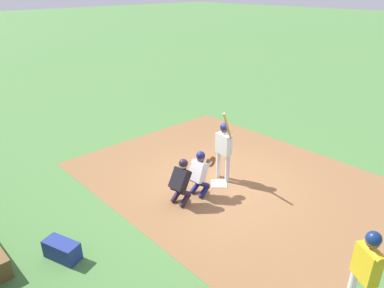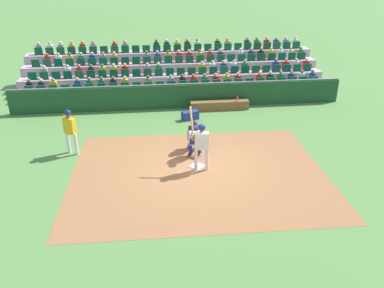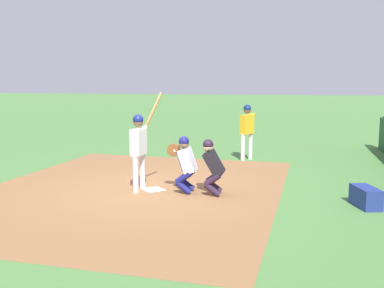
% 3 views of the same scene
% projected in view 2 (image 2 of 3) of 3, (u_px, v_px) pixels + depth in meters
% --- Properties ---
extents(ground_plane, '(160.00, 160.00, 0.00)m').
position_uv_depth(ground_plane, '(197.00, 166.00, 13.89)').
color(ground_plane, '#4D7F3E').
extents(infield_dirt_patch, '(8.97, 7.04, 0.01)m').
position_uv_depth(infield_dirt_patch, '(199.00, 173.00, 13.44)').
color(infield_dirt_patch, olive).
rests_on(infield_dirt_patch, ground_plane).
extents(home_plate_marker, '(0.62, 0.62, 0.02)m').
position_uv_depth(home_plate_marker, '(197.00, 166.00, 13.89)').
color(home_plate_marker, white).
rests_on(home_plate_marker, infield_dirt_patch).
extents(batter_at_plate, '(0.63, 0.61, 2.26)m').
position_uv_depth(batter_at_plate, '(201.00, 142.00, 13.18)').
color(batter_at_plate, silver).
rests_on(batter_at_plate, ground_plane).
extents(catcher_crouching, '(0.46, 0.72, 1.31)m').
position_uv_depth(catcher_crouching, '(194.00, 139.00, 14.28)').
color(catcher_crouching, navy).
rests_on(catcher_crouching, ground_plane).
extents(home_plate_umpire, '(0.48, 0.51, 1.26)m').
position_uv_depth(home_plate_umpire, '(194.00, 133.00, 14.88)').
color(home_plate_umpire, '#2A1B2F').
rests_on(home_plate_umpire, ground_plane).
extents(dugout_wall, '(16.52, 0.24, 1.26)m').
position_uv_depth(dugout_wall, '(180.00, 96.00, 19.29)').
color(dugout_wall, '#194725').
rests_on(dugout_wall, ground_plane).
extents(dugout_bench, '(2.92, 0.40, 0.44)m').
position_uv_depth(dugout_bench, '(220.00, 105.00, 19.17)').
color(dugout_bench, brown).
rests_on(dugout_bench, ground_plane).
extents(water_bottle_on_bench, '(0.07, 0.07, 0.24)m').
position_uv_depth(water_bottle_on_bench, '(237.00, 99.00, 19.05)').
color(water_bottle_on_bench, '#DE4D21').
rests_on(water_bottle_on_bench, dugout_bench).
extents(equipment_duffel_bag, '(0.85, 0.59, 0.41)m').
position_uv_depth(equipment_duffel_bag, '(190.00, 115.00, 17.97)').
color(equipment_duffel_bag, navy).
rests_on(equipment_duffel_bag, ground_plane).
extents(on_deck_batter, '(0.52, 0.45, 1.79)m').
position_uv_depth(on_deck_batter, '(70.00, 127.00, 14.38)').
color(on_deck_batter, silver).
rests_on(on_deck_batter, ground_plane).
extents(bleacher_stand, '(17.17, 4.15, 2.51)m').
position_uv_depth(bleacher_stand, '(174.00, 73.00, 22.90)').
color(bleacher_stand, '#A798A1').
rests_on(bleacher_stand, ground_plane).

